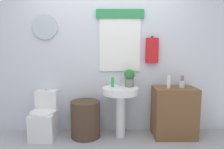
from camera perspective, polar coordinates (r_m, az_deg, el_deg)
name	(u,v)px	position (r m, az deg, el deg)	size (l,w,h in m)	color
back_wall	(107,53)	(3.42, -1.41, 6.03)	(4.40, 0.18, 2.60)	silver
toilet	(45,119)	(3.49, -17.88, -11.51)	(0.38, 0.51, 0.72)	white
laundry_hamper	(85,119)	(3.33, -7.28, -12.03)	(0.45, 0.45, 0.57)	#4C3828
pedestal_sink	(120,99)	(3.22, 2.33, -6.72)	(0.56, 0.56, 0.78)	white
faucet	(120,83)	(3.29, 2.24, -2.31)	(0.03, 0.03, 0.10)	silver
wooden_cabinet	(174,112)	(3.43, 16.62, -9.84)	(0.64, 0.44, 0.78)	brown
soap_bottle	(113,82)	(3.21, 0.17, -2.12)	(0.05, 0.05, 0.15)	green
potted_plant	(129,77)	(3.23, 4.79, -0.79)	(0.17, 0.17, 0.27)	slate
lotion_bottle	(169,82)	(3.25, 15.27, -2.00)	(0.05, 0.05, 0.19)	white
toothbrush_cup	(182,84)	(3.38, 18.62, -2.44)	(0.08, 0.08, 0.19)	silver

